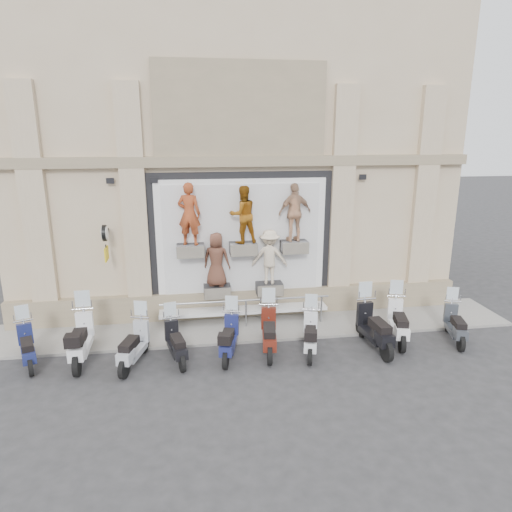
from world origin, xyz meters
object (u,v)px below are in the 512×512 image
at_px(scooter_e, 229,330).
at_px(scooter_g, 311,328).
at_px(scooter_d, 176,335).
at_px(scooter_i, 399,314).
at_px(scooter_f, 269,324).
at_px(scooter_j, 456,318).
at_px(guard_rail, 246,314).
at_px(clock_sign_bracket, 105,238).
at_px(scooter_c, 133,337).
at_px(scooter_h, 375,319).
at_px(scooter_b, 80,331).
at_px(scooter_a, 26,339).

xyz_separation_m(scooter_e, scooter_g, (2.14, -0.12, -0.01)).
xyz_separation_m(scooter_d, scooter_g, (3.50, -0.10, 0.03)).
height_order(scooter_d, scooter_i, scooter_i).
xyz_separation_m(scooter_d, scooter_e, (1.36, 0.02, 0.04)).
xyz_separation_m(scooter_d, scooter_f, (2.43, 0.13, 0.09)).
distance_m(scooter_d, scooter_e, 1.36).
height_order(scooter_i, scooter_j, scooter_i).
relative_size(scooter_d, scooter_g, 0.96).
xyz_separation_m(guard_rail, scooter_i, (4.09, -1.42, 0.33)).
distance_m(scooter_f, scooter_j, 5.25).
height_order(clock_sign_bracket, scooter_c, clock_sign_bracket).
relative_size(scooter_g, scooter_h, 0.86).
bearing_deg(scooter_j, scooter_h, -162.17).
height_order(scooter_b, scooter_i, scooter_b).
distance_m(clock_sign_bracket, scooter_f, 5.17).
bearing_deg(scooter_c, scooter_e, 17.74).
relative_size(scooter_b, scooter_g, 1.16).
xyz_separation_m(clock_sign_bracket, scooter_e, (3.24, -2.11, -2.07)).
relative_size(scooter_e, scooter_g, 1.01).
distance_m(clock_sign_bracket, scooter_e, 4.39).
distance_m(scooter_d, scooter_f, 2.44).
xyz_separation_m(scooter_b, scooter_j, (10.05, -0.34, -0.14)).
bearing_deg(scooter_j, scooter_b, -165.98).
xyz_separation_m(scooter_e, scooter_h, (3.90, -0.11, 0.11)).
bearing_deg(scooter_i, scooter_d, -162.43).
bearing_deg(scooter_e, scooter_f, 18.92).
xyz_separation_m(scooter_i, scooter_j, (1.57, -0.26, -0.09)).
xyz_separation_m(guard_rail, scooter_d, (-2.01, -1.66, 0.23)).
relative_size(scooter_b, scooter_f, 1.06).
height_order(clock_sign_bracket, scooter_h, clock_sign_bracket).
distance_m(scooter_e, scooter_g, 2.14).
height_order(scooter_e, scooter_h, scooter_h).
xyz_separation_m(scooter_a, scooter_c, (2.64, -0.38, 0.04)).
bearing_deg(scooter_e, guard_rail, 81.26).
bearing_deg(scooter_j, scooter_i, -173.25).
bearing_deg(clock_sign_bracket, scooter_f, -24.81).
xyz_separation_m(scooter_a, scooter_g, (7.17, -0.42, 0.02)).
xyz_separation_m(scooter_g, scooter_h, (1.76, 0.01, 0.12)).
bearing_deg(scooter_e, scooter_i, 15.69).
relative_size(scooter_e, scooter_i, 0.92).
relative_size(scooter_d, scooter_h, 0.83).
relative_size(guard_rail, scooter_i, 2.60).
relative_size(scooter_c, scooter_f, 0.94).
bearing_deg(scooter_f, scooter_b, -173.80).
bearing_deg(scooter_j, guard_rail, 179.51).
bearing_deg(clock_sign_bracket, scooter_h, -17.26).
relative_size(guard_rail, scooter_j, 2.94).
relative_size(guard_rail, clock_sign_bracket, 4.96).
bearing_deg(scooter_c, clock_sign_bracket, 126.94).
height_order(scooter_f, scooter_g, scooter_f).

